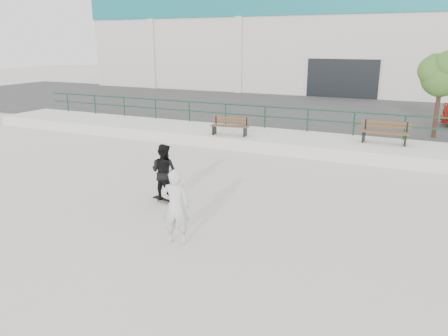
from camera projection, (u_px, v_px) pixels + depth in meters
The scene contains 11 objects.
ground at pixel (150, 228), 10.58m from camera, with size 120.00×120.00×0.00m, color #B8B1A8.
ledge at pixel (276, 141), 18.77m from camera, with size 30.00×3.00×0.50m, color silver.
parking_strip at pixel (321, 113), 26.17m from camera, with size 60.00×14.00×0.50m, color #343434.
railing at pixel (286, 114), 19.63m from camera, with size 28.00×0.06×1.03m.
commercial_building at pixel (362, 39), 37.13m from camera, with size 44.20×16.33×8.00m.
bench_left at pixel (230, 126), 18.66m from camera, with size 1.70×0.69×0.76m.
bench_right at pixel (385, 133), 17.11m from camera, with size 1.87×0.56×0.86m.
tree at pixel (443, 73), 17.55m from camera, with size 1.99×1.77×3.54m.
skateboard at pixel (165, 199), 12.29m from camera, with size 0.80×0.34×0.09m.
standing_skater at pixel (164, 172), 12.06m from camera, with size 0.77×0.60×1.58m, color black.
seated_skater at pixel (176, 207), 9.60m from camera, with size 0.63×0.41×1.71m, color silver.
Camera 1 is at (5.77, -8.07, 4.34)m, focal length 35.00 mm.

